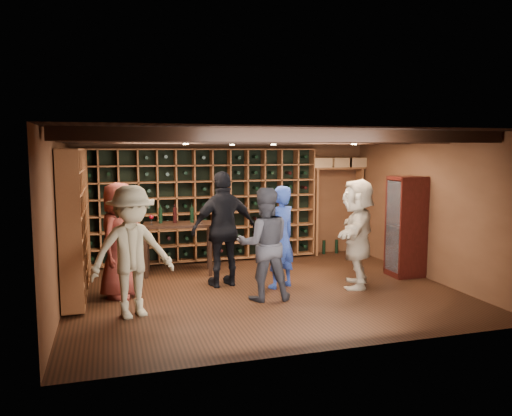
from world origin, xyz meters
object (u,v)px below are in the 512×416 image
object	(u,v)px
display_cabinet	(406,228)
guest_beige	(357,233)
man_grey_suit	(264,244)
tasting_table	(178,229)
guest_red_floral	(119,240)
man_blue_shirt	(280,237)
guest_khaki	(132,252)
guest_woman_black	(224,229)

from	to	relation	value
display_cabinet	guest_beige	world-z (taller)	guest_beige
man_grey_suit	tasting_table	bearing A→B (deg)	-55.31
man_grey_suit	guest_red_floral	bearing A→B (deg)	-13.09
man_blue_shirt	guest_beige	bearing A→B (deg)	142.64
guest_beige	tasting_table	distance (m)	3.19
display_cabinet	guest_beige	bearing A→B (deg)	-162.18
display_cabinet	man_blue_shirt	distance (m)	2.39
man_blue_shirt	guest_khaki	xyz separation A→B (m)	(-2.37, -0.79, 0.06)
man_grey_suit	guest_khaki	xyz separation A→B (m)	(-1.93, -0.24, 0.04)
man_grey_suit	tasting_table	world-z (taller)	man_grey_suit
tasting_table	man_blue_shirt	bearing A→B (deg)	-35.76
man_blue_shirt	guest_red_floral	bearing A→B (deg)	-28.83
guest_khaki	tasting_table	bearing A→B (deg)	51.09
guest_red_floral	tasting_table	size ratio (longest dim) A/B	1.36
tasting_table	guest_beige	bearing A→B (deg)	-24.09
guest_red_floral	guest_khaki	xyz separation A→B (m)	(0.14, -0.99, 0.01)
man_grey_suit	guest_woman_black	world-z (taller)	guest_woman_black
display_cabinet	guest_red_floral	distance (m)	4.91
display_cabinet	guest_woman_black	world-z (taller)	guest_woman_black
guest_beige	man_grey_suit	bearing A→B (deg)	-50.98
guest_beige	display_cabinet	bearing A→B (deg)	137.85
guest_red_floral	guest_woman_black	size ratio (longest dim) A/B	0.93
guest_khaki	tasting_table	size ratio (longest dim) A/B	1.37
man_blue_shirt	man_grey_suit	distance (m)	0.71
display_cabinet	man_blue_shirt	xyz separation A→B (m)	(-2.39, -0.08, -0.02)
man_grey_suit	guest_beige	world-z (taller)	guest_beige
man_blue_shirt	guest_red_floral	distance (m)	2.52
display_cabinet	man_blue_shirt	size ratio (longest dim) A/B	1.05
man_grey_suit	guest_woman_black	xyz separation A→B (m)	(-0.40, 0.91, 0.10)
display_cabinet	guest_red_floral	xyz separation A→B (m)	(-4.90, 0.11, 0.02)
man_grey_suit	guest_khaki	bearing A→B (deg)	13.96
man_grey_suit	guest_khaki	size ratio (longest dim) A/B	0.95
man_blue_shirt	guest_woman_black	distance (m)	0.93
guest_khaki	guest_beige	distance (m)	3.64
man_grey_suit	guest_red_floral	distance (m)	2.20
man_blue_shirt	guest_woman_black	xyz separation A→B (m)	(-0.85, 0.36, 0.12)
guest_beige	guest_khaki	bearing A→B (deg)	-51.98
guest_red_floral	man_blue_shirt	bearing A→B (deg)	-63.16
guest_beige	guest_woman_black	bearing A→B (deg)	-77.13
display_cabinet	guest_khaki	world-z (taller)	guest_khaki
display_cabinet	guest_khaki	size ratio (longest dim) A/B	0.98
man_grey_suit	guest_woman_black	size ratio (longest dim) A/B	0.89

